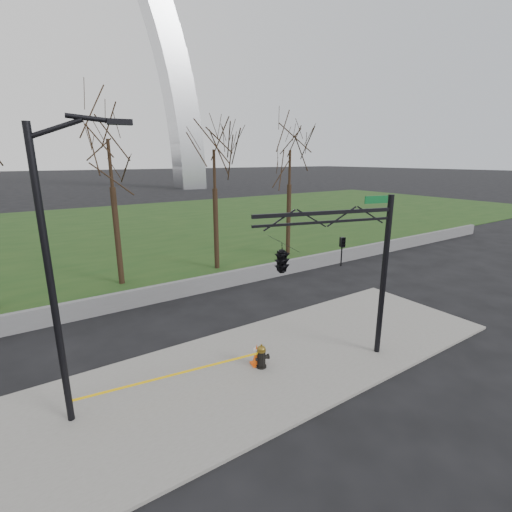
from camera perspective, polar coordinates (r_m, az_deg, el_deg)
ground at (r=14.02m, az=3.72°, el=-15.88°), size 500.00×500.00×0.00m
sidewalk at (r=13.99m, az=3.72°, el=-15.70°), size 18.00×6.00×0.10m
grass_strip at (r=40.79m, az=-22.98°, el=3.69°), size 120.00×40.00×0.06m
guardrail at (r=20.14m, az=-10.32°, el=-4.80°), size 60.00×0.30×0.90m
gateway_arch at (r=88.49m, az=-32.22°, el=29.55°), size 66.00×6.00×65.00m
tree_row at (r=21.70m, az=-29.19°, el=6.27°), size 34.70×4.00×9.21m
fire_hydrant at (r=13.20m, az=0.90°, el=-15.41°), size 0.55×0.36×0.88m
traffic_cone at (r=13.37m, az=0.11°, el=-15.06°), size 0.48×0.48×0.78m
street_light at (r=10.44m, az=-28.50°, el=-0.68°), size 2.38×0.58×8.21m
traffic_signal_mast at (r=11.90m, az=7.42°, el=0.07°), size 4.95×2.54×6.00m
caution_tape at (r=12.27m, az=-11.80°, el=-17.48°), size 5.94×0.81×0.45m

